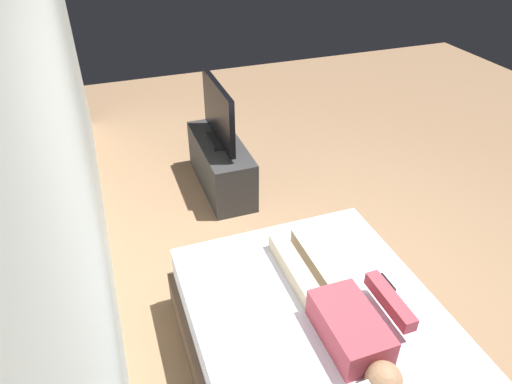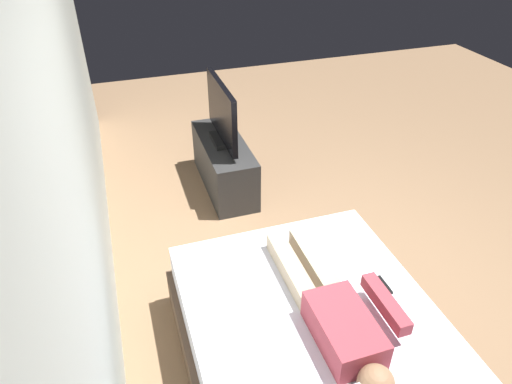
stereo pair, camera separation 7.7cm
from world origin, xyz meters
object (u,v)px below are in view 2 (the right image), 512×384
object	(u,v)px
remote	(383,285)
tv	(222,114)
bed	(319,360)
person	(335,312)
tv_stand	(224,164)

from	to	relation	value
remote	tv	xyz separation A→B (m)	(2.18, 0.43, 0.24)
bed	person	distance (m)	0.37
bed	tv	xyz separation A→B (m)	(2.36, -0.05, 0.52)
person	remote	bearing A→B (deg)	-69.53
bed	tv_stand	xyz separation A→B (m)	(2.36, -0.05, -0.01)
remote	tv_stand	distance (m)	2.24
bed	person	xyz separation A→B (m)	(0.03, -0.08, 0.36)
bed	person	size ratio (longest dim) A/B	1.55
bed	tv	size ratio (longest dim) A/B	2.22
tv_stand	tv	distance (m)	0.53
person	remote	world-z (taller)	person
person	bed	bearing A→B (deg)	109.86
bed	remote	xyz separation A→B (m)	(0.18, -0.48, 0.29)
tv_stand	remote	bearing A→B (deg)	-168.82
person	tv	xyz separation A→B (m)	(2.33, 0.03, 0.16)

